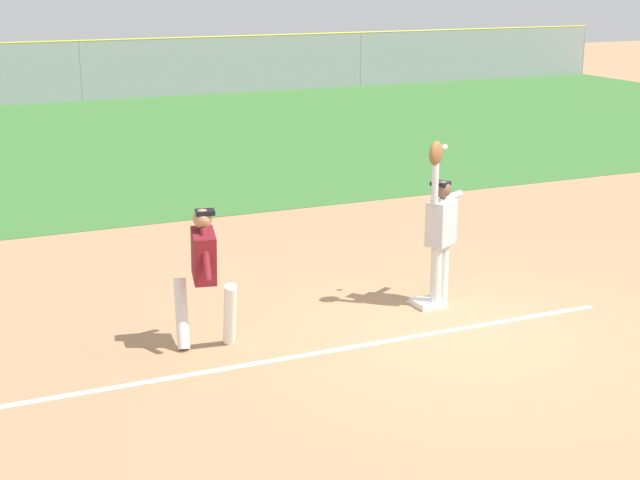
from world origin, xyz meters
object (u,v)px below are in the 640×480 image
(fielder, at_px, (441,225))
(parked_car_black, at_px, (95,68))
(first_base, at_px, (428,303))
(baseball, at_px, (445,147))
(runner, at_px, (204,268))
(parked_car_green, at_px, (214,62))

(fielder, height_order, parked_car_black, fielder)
(fielder, relative_size, parked_car_black, 0.51)
(first_base, relative_size, baseball, 5.14)
(first_base, relative_size, parked_car_black, 0.08)
(fielder, relative_size, baseball, 30.81)
(runner, height_order, baseball, baseball)
(baseball, bearing_deg, first_base, -148.11)
(runner, bearing_deg, parked_car_green, 83.18)
(runner, distance_m, parked_car_black, 27.78)
(runner, relative_size, parked_car_green, 0.38)
(fielder, distance_m, runner, 3.35)
(parked_car_black, distance_m, parked_car_green, 5.04)
(baseball, distance_m, parked_car_black, 27.13)
(parked_car_black, bearing_deg, runner, -101.89)
(baseball, height_order, parked_car_green, baseball)
(fielder, bearing_deg, parked_car_green, -43.97)
(first_base, height_order, fielder, fielder)
(baseball, distance_m, parked_car_green, 28.28)
(first_base, distance_m, runner, 3.34)
(parked_car_black, bearing_deg, parked_car_green, 3.28)
(parked_car_green, bearing_deg, first_base, -96.25)
(first_base, xyz_separation_m, runner, (-3.19, -0.18, 0.96))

